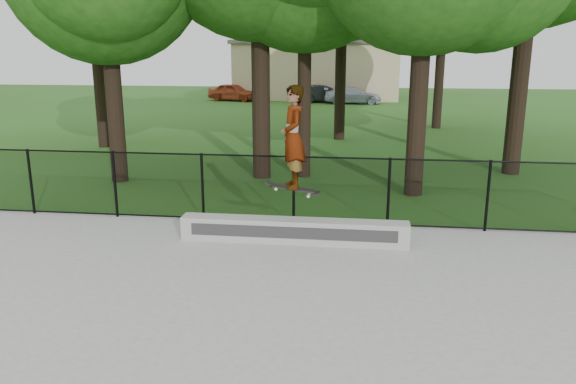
# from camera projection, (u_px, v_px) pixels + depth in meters

# --- Properties ---
(ground) EXTENTS (100.00, 100.00, 0.00)m
(ground) POSITION_uv_depth(u_px,v_px,m) (234.00, 382.00, 6.49)
(ground) COLOR #2B5618
(ground) RESTS_ON ground
(concrete_slab) EXTENTS (14.00, 12.00, 0.06)m
(concrete_slab) POSITION_uv_depth(u_px,v_px,m) (234.00, 379.00, 6.49)
(concrete_slab) COLOR #979692
(concrete_slab) RESTS_ON ground
(grind_ledge) EXTENTS (4.43, 0.40, 0.47)m
(grind_ledge) POSITION_uv_depth(u_px,v_px,m) (294.00, 231.00, 10.92)
(grind_ledge) COLOR #AAAAA5
(grind_ledge) RESTS_ON concrete_slab
(car_a) EXTENTS (3.92, 2.39, 1.25)m
(car_a) POSITION_uv_depth(u_px,v_px,m) (233.00, 92.00, 40.67)
(car_a) COLOR #A03B1D
(car_a) RESTS_ON ground
(car_b) EXTENTS (3.52, 2.16, 1.20)m
(car_b) POSITION_uv_depth(u_px,v_px,m) (324.00, 94.00, 39.60)
(car_b) COLOR black
(car_b) RESTS_ON ground
(car_c) EXTENTS (3.67, 1.74, 1.14)m
(car_c) POSITION_uv_depth(u_px,v_px,m) (353.00, 95.00, 38.60)
(car_c) COLOR #AEB7C5
(car_c) RESTS_ON ground
(skater_airborne) EXTENTS (0.84, 0.79, 2.02)m
(skater_airborne) POSITION_uv_depth(u_px,v_px,m) (293.00, 139.00, 10.16)
(skater_airborne) COLOR black
(skater_airborne) RESTS_ON ground
(chainlink_fence) EXTENTS (16.06, 0.06, 1.50)m
(chainlink_fence) POSITION_uv_depth(u_px,v_px,m) (294.00, 190.00, 11.96)
(chainlink_fence) COLOR black
(chainlink_fence) RESTS_ON concrete_slab
(distant_building) EXTENTS (12.40, 6.40, 4.30)m
(distant_building) POSITION_uv_depth(u_px,v_px,m) (317.00, 69.00, 42.70)
(distant_building) COLOR #C2B188
(distant_building) RESTS_ON ground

